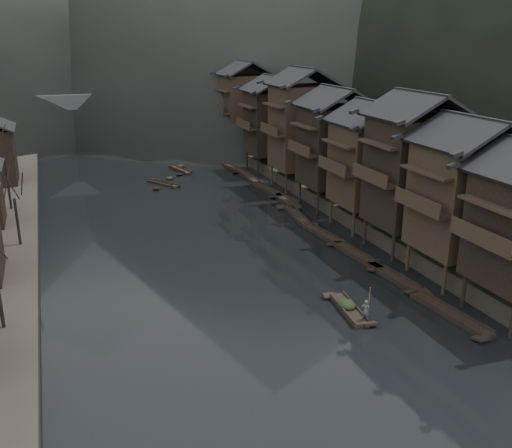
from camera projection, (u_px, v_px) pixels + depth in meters
name	position (u px, v px, depth m)	size (l,w,h in m)	color
water	(254.00, 304.00, 42.25)	(300.00, 300.00, 0.00)	black
right_bank	(378.00, 156.00, 88.96)	(40.00, 200.00, 1.80)	#2D2823
stilt_houses	(339.00, 131.00, 62.94)	(9.00, 67.60, 15.36)	black
bare_trees	(0.00, 210.00, 42.31)	(3.86, 44.13, 7.72)	black
moored_sampans	(303.00, 216.00, 61.97)	(2.97, 56.71, 0.47)	black
midriver_boats	(144.00, 162.00, 87.97)	(9.00, 36.45, 0.45)	black
stone_bridge	(121.00, 113.00, 104.73)	(40.00, 6.00, 9.00)	#4C4C4F
hero_sampan	(348.00, 309.00, 41.03)	(1.76, 5.61, 0.44)	black
cargo_heap	(347.00, 300.00, 41.06)	(1.22, 1.60, 0.73)	black
boatman	(366.00, 307.00, 39.07)	(0.57, 0.38, 1.57)	#4E4E50
bamboo_pole	(371.00, 271.00, 38.28)	(0.06, 0.06, 4.35)	#8C7A51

